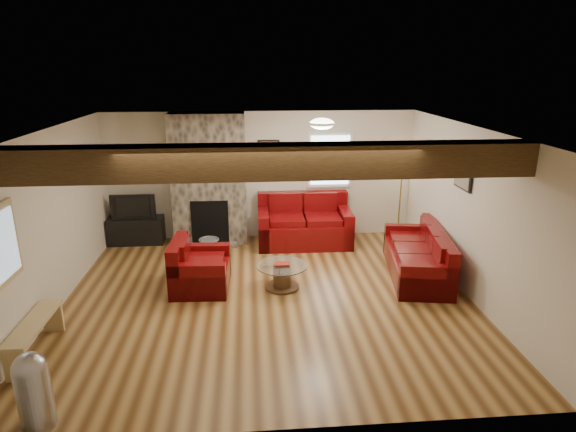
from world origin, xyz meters
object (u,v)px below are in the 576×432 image
coffee_table (282,276)px  floor_lamp (402,169)px  sofa_three (417,253)px  tv_cabinet (136,230)px  loveseat (304,220)px  armchair_red (200,264)px  television (134,206)px

coffee_table → floor_lamp: (2.53, 2.22, 1.20)m
sofa_three → floor_lamp: (0.28, 1.91, 1.00)m
sofa_three → tv_cabinet: bearing=-102.1°
loveseat → tv_cabinet: (-3.25, 0.30, -0.21)m
loveseat → coffee_table: loveseat is taller
armchair_red → coffee_table: armchair_red is taller
loveseat → armchair_red: 2.57m
sofa_three → tv_cabinet: 5.29m
sofa_three → coffee_table: sofa_three is taller
loveseat → floor_lamp: size_ratio=1.09×
coffee_table → television: 3.53m
loveseat → television: (-3.25, 0.30, 0.29)m
armchair_red → floor_lamp: floor_lamp is taller
coffee_table → television: size_ratio=0.94×
tv_cabinet → armchair_red: bearing=-55.9°
sofa_three → television: bearing=-102.1°
coffee_table → television: television is taller
armchair_red → floor_lamp: 4.45m
loveseat → coffee_table: 2.02m
sofa_three → television: size_ratio=2.39×
armchair_red → floor_lamp: bearing=-58.5°
tv_cabinet → floor_lamp: 5.33m
coffee_table → floor_lamp: 3.57m
tv_cabinet → television: television is taller
television → coffee_table: bearing=-39.6°
tv_cabinet → floor_lamp: (5.21, 0.00, 1.13)m
sofa_three → coffee_table: (-2.25, -0.31, -0.19)m
television → floor_lamp: (5.21, 0.00, 0.63)m
armchair_red → loveseat: bearing=-42.8°
sofa_three → floor_lamp: floor_lamp is taller
television → floor_lamp: bearing=0.0°
armchair_red → tv_cabinet: size_ratio=0.93×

